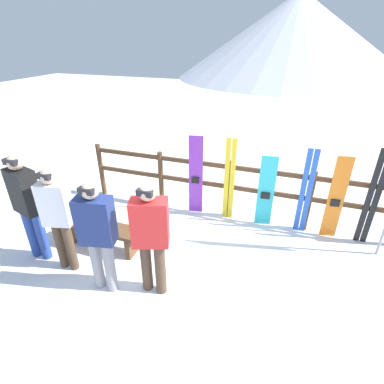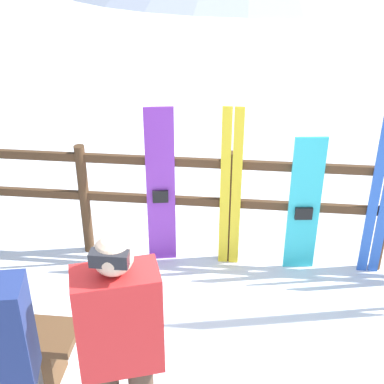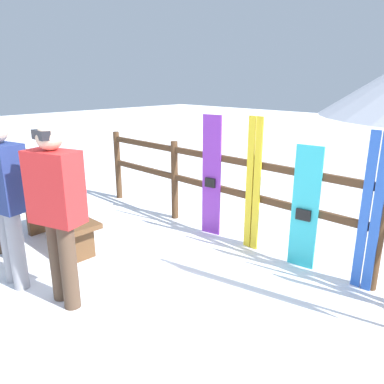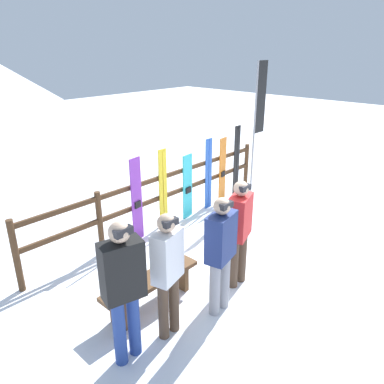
% 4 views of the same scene
% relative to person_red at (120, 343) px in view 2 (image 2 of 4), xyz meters
% --- Properties ---
extents(fence, '(5.80, 0.10, 1.16)m').
position_rel_person_red_xyz_m(fence, '(0.54, 2.23, -0.26)').
color(fence, '#4C331E').
rests_on(fence, ground).
extents(person_red, '(0.52, 0.39, 1.66)m').
position_rel_person_red_xyz_m(person_red, '(0.00, 0.00, 0.00)').
color(person_red, '#4C3828').
rests_on(person_red, ground).
extents(snowboard_purple, '(0.27, 0.09, 1.58)m').
position_rel_person_red_xyz_m(snowboard_purple, '(-0.12, 2.17, -0.17)').
color(snowboard_purple, purple).
rests_on(snowboard_purple, ground).
extents(ski_pair_yellow, '(0.20, 0.02, 1.61)m').
position_rel_person_red_xyz_m(ski_pair_yellow, '(0.53, 2.18, -0.15)').
color(ski_pair_yellow, yellow).
rests_on(ski_pair_yellow, ground).
extents(snowboard_cyan, '(0.29, 0.08, 1.36)m').
position_rel_person_red_xyz_m(snowboard_cyan, '(1.21, 2.17, -0.28)').
color(snowboard_cyan, '#2DBFCC').
rests_on(snowboard_cyan, ground).
extents(ski_pair_blue, '(0.19, 0.02, 1.57)m').
position_rel_person_red_xyz_m(ski_pair_blue, '(1.88, 2.18, -0.17)').
color(ski_pair_blue, blue).
rests_on(ski_pair_blue, ground).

